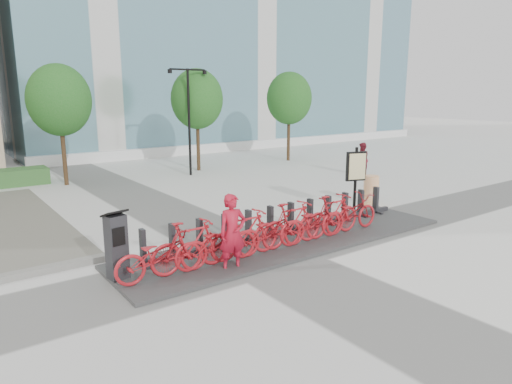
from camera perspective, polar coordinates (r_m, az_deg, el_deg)
ground at (r=11.22m, az=0.38°, el=-7.96°), size 120.00×120.00×0.00m
tree_1 at (r=21.01m, az=-23.38°, el=10.48°), size 2.60×2.60×5.10m
tree_2 at (r=23.36m, az=-7.40°, el=11.43°), size 2.60×2.60×5.10m
tree_3 at (r=26.77m, az=4.16°, el=11.59°), size 2.60×2.60×5.10m
streetlamp at (r=22.02m, az=-8.40°, el=10.17°), size 2.00×0.20×5.00m
dock_pad at (r=12.19m, az=4.49°, el=-6.13°), size 9.60×2.40×0.08m
dock_rail_posts at (r=12.44m, az=3.31°, el=-3.50°), size 8.02×0.50×0.85m
bike_0 at (r=9.74m, az=-11.94°, el=-7.70°), size 1.96×0.68×1.03m
bike_1 at (r=10.02m, az=-8.18°, el=-6.65°), size 1.90×0.54×1.14m
bike_2 at (r=10.37m, az=-4.64°, el=-6.23°), size 1.96×0.68×1.03m
bike_3 at (r=10.73m, az=-1.35°, el=-5.25°), size 1.90×0.54×1.14m
bike_4 at (r=11.15m, az=1.70°, el=-4.87°), size 1.96×0.68×1.03m
bike_5 at (r=11.57m, az=4.53°, el=-3.97°), size 1.90×0.54×1.14m
bike_6 at (r=12.05m, az=7.14°, el=-3.65°), size 1.96×0.68×1.03m
bike_7 at (r=12.52m, az=9.56°, el=-2.85°), size 1.90×0.54×1.14m
bike_8 at (r=13.05m, az=11.77°, el=-2.58°), size 1.96×0.68×1.03m
kiosk at (r=9.91m, az=-17.03°, el=-6.41°), size 0.51×0.45×1.49m
worker_red at (r=10.04m, az=-2.94°, el=-5.16°), size 0.68×0.49×1.75m
pedestrian at (r=22.35m, az=13.08°, el=4.00°), size 0.97×0.91×1.59m
construction_barrel at (r=16.73m, az=14.19°, el=0.26°), size 0.59×0.59×1.02m
map_sign at (r=15.47m, az=12.39°, el=2.82°), size 0.70×0.32×2.15m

